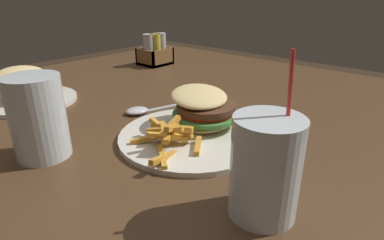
{
  "coord_description": "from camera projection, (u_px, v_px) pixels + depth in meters",
  "views": [
    {
      "loc": [
        -0.5,
        -0.58,
        1.0
      ],
      "look_at": [
        -0.07,
        -0.21,
        0.77
      ],
      "focal_mm": 30.0,
      "sensor_mm": 36.0,
      "label": 1
    }
  ],
  "objects": [
    {
      "name": "juice_glass",
      "position": [
        265.0,
        171.0,
        0.4
      ],
      "size": [
        0.09,
        0.09,
        0.21
      ],
      "color": "silver",
      "rests_on": "dining_table"
    },
    {
      "name": "meal_plate_far",
      "position": [
        27.0,
        90.0,
        0.81
      ],
      "size": [
        0.23,
        0.23,
        0.09
      ],
      "color": "silver",
      "rests_on": "dining_table"
    },
    {
      "name": "dining_table",
      "position": [
        150.0,
        136.0,
        0.84
      ],
      "size": [
        1.32,
        1.2,
        0.73
      ],
      "color": "#4C331E",
      "rests_on": "ground_plane"
    },
    {
      "name": "condiment_caddy",
      "position": [
        155.0,
        52.0,
        1.19
      ],
      "size": [
        0.11,
        0.1,
        0.11
      ],
      "color": "brown",
      "rests_on": "dining_table"
    },
    {
      "name": "spoon",
      "position": [
        140.0,
        110.0,
        0.75
      ],
      "size": [
        0.17,
        0.07,
        0.01
      ],
      "rotation": [
        0.0,
        0.0,
        2.85
      ],
      "color": "silver",
      "rests_on": "dining_table"
    },
    {
      "name": "beer_glass",
      "position": [
        39.0,
        120.0,
        0.54
      ],
      "size": [
        0.09,
        0.09,
        0.14
      ],
      "color": "silver",
      "rests_on": "dining_table"
    },
    {
      "name": "meal_plate_near",
      "position": [
        198.0,
        121.0,
        0.64
      ],
      "size": [
        0.29,
        0.28,
        0.09
      ],
      "color": "silver",
      "rests_on": "dining_table"
    }
  ]
}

